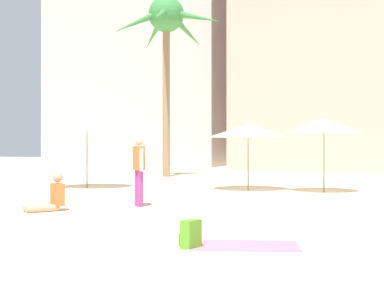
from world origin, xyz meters
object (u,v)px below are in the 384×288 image
object	(u,v)px
palm_tree_left	(166,27)
cafe_umbrella_1	(248,131)
beach_towel	(244,246)
backpack	(190,235)
person_near_right	(51,197)
person_far_right	(139,168)
cafe_umbrella_0	(87,126)
cafe_umbrella_5	(324,126)

from	to	relation	value
palm_tree_left	cafe_umbrella_1	xyz separation A→B (m)	(5.71, -6.68, -5.47)
beach_towel	cafe_umbrella_1	bearing A→B (deg)	102.53
beach_towel	backpack	size ratio (longest dim) A/B	3.92
beach_towel	backpack	distance (m)	0.85
backpack	person_near_right	bearing A→B (deg)	-16.18
beach_towel	person_far_right	size ratio (longest dim) A/B	0.93
cafe_umbrella_0	person_near_right	size ratio (longest dim) A/B	2.96
person_far_right	person_near_right	xyz separation A→B (m)	(-1.55, -1.52, -0.66)
cafe_umbrella_1	cafe_umbrella_5	world-z (taller)	cafe_umbrella_5
cafe_umbrella_0	cafe_umbrella_1	distance (m)	5.88
palm_tree_left	cafe_umbrella_1	world-z (taller)	palm_tree_left
beach_towel	person_far_right	xyz separation A→B (m)	(-3.72, 4.32, 0.97)
palm_tree_left	cafe_umbrella_0	distance (m)	9.25
backpack	person_far_right	distance (m)	5.68
beach_towel	person_far_right	bearing A→B (deg)	130.75
cafe_umbrella_0	person_far_right	xyz separation A→B (m)	(4.34, -4.91, -1.28)
person_near_right	backpack	bearing A→B (deg)	91.65
cafe_umbrella_5	person_far_right	distance (m)	7.18
palm_tree_left	cafe_umbrella_5	world-z (taller)	palm_tree_left
cafe_umbrella_0	beach_towel	size ratio (longest dim) A/B	1.68
cafe_umbrella_1	backpack	world-z (taller)	cafe_umbrella_1
backpack	person_near_right	xyz separation A→B (m)	(-4.56, 3.23, 0.11)
person_near_right	cafe_umbrella_5	bearing A→B (deg)	179.80
person_far_right	cafe_umbrella_1	bearing A→B (deg)	36.75
person_far_right	palm_tree_left	bearing A→B (deg)	69.55
backpack	person_near_right	distance (m)	5.59
palm_tree_left	backpack	world-z (taller)	palm_tree_left
cafe_umbrella_0	backpack	world-z (taller)	cafe_umbrella_0
backpack	cafe_umbrella_5	bearing A→B (deg)	-76.28
cafe_umbrella_5	palm_tree_left	bearing A→B (deg)	141.02
cafe_umbrella_5	person_far_right	bearing A→B (deg)	-124.60
beach_towel	person_near_right	distance (m)	5.98
palm_tree_left	person_near_right	xyz separation A→B (m)	(2.70, -14.03, -7.21)
beach_towel	person_far_right	world-z (taller)	person_far_right
palm_tree_left	person_near_right	world-z (taller)	palm_tree_left
cafe_umbrella_1	cafe_umbrella_5	distance (m)	2.56
cafe_umbrella_5	beach_towel	size ratio (longest dim) A/B	1.48
cafe_umbrella_1	beach_towel	size ratio (longest dim) A/B	1.68
cafe_umbrella_0	beach_towel	bearing A→B (deg)	-48.88
cafe_umbrella_5	person_far_right	xyz separation A→B (m)	(-4.02, -5.83, -1.22)
cafe_umbrella_1	person_far_right	world-z (taller)	cafe_umbrella_1
cafe_umbrella_1	person_near_right	distance (m)	8.14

